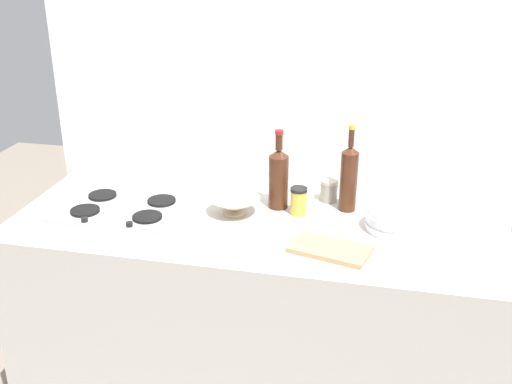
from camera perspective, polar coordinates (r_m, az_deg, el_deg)
name	(u,v)px	position (r m, az deg, el deg)	size (l,w,h in m)	color
counter_block	(256,324)	(2.49, 0.00, -12.13)	(1.80, 0.70, 0.90)	beige
backsplash_panel	(277,108)	(2.49, 1.91, 7.77)	(1.90, 0.06, 2.46)	white
stovetop_hob	(124,209)	(2.38, -12.07, -1.57)	(0.49, 0.33, 0.04)	#B2B2B7
plate_stack	(395,219)	(2.25, 12.68, -2.49)	(0.21, 0.21, 0.08)	white
wine_bottle_leftmost	(349,177)	(2.33, 8.57, 1.35)	(0.07, 0.07, 0.34)	#472314
wine_bottle_mid_left	(278,177)	(2.34, 2.09, 1.38)	(0.08, 0.08, 0.31)	#472314
mixing_bowl	(234,205)	(2.31, -2.01, -1.20)	(0.19, 0.19, 0.07)	beige
condiment_jar_front	(299,201)	(2.31, 3.96, -0.83)	(0.06, 0.06, 0.11)	gold
condiment_jar_rear	(329,190)	(2.43, 6.76, 0.16)	(0.07, 0.07, 0.09)	#9E998C
cutting_board	(330,249)	(2.07, 6.86, -5.26)	(0.26, 0.15, 0.02)	tan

